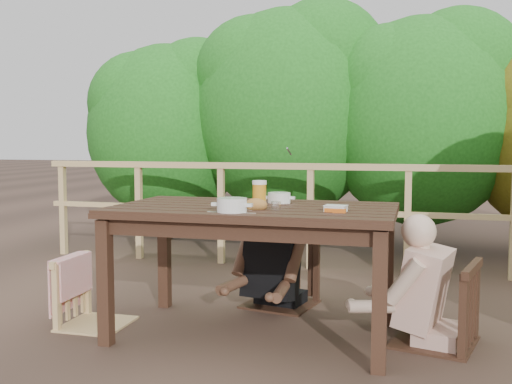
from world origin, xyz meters
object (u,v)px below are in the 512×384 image
(soup_far, at_px, (279,199))
(diner_right, at_px, (442,239))
(chair_left, at_px, (95,261))
(woman, at_px, (281,225))
(soup_near, at_px, (232,206))
(chair_right, at_px, (436,265))
(tumbler, at_px, (276,207))
(chair_far, at_px, (280,241))
(beer_glass, at_px, (259,194))
(butter_tub, at_px, (336,210))
(table, at_px, (254,272))
(bread_roll, at_px, (256,205))

(soup_far, bearing_deg, diner_right, -5.71)
(chair_left, xyz_separation_m, soup_far, (1.16, 0.33, 0.41))
(woman, relative_size, soup_near, 4.17)
(chair_right, distance_m, soup_far, 1.06)
(chair_right, relative_size, tumbler, 14.16)
(woman, bearing_deg, chair_left, 48.73)
(chair_right, xyz_separation_m, woman, (-1.08, 0.58, 0.12))
(chair_far, distance_m, soup_near, 1.08)
(beer_glass, distance_m, butter_tub, 0.54)
(diner_right, xyz_separation_m, soup_near, (-1.16, -0.45, 0.21))
(tumbler, bearing_deg, chair_left, 176.10)
(soup_far, bearing_deg, table, -115.13)
(woman, bearing_deg, diner_right, 164.11)
(diner_right, height_order, butter_tub, diner_right)
(soup_near, xyz_separation_m, butter_tub, (0.57, 0.17, -0.02))
(chair_far, xyz_separation_m, butter_tub, (0.52, -0.84, 0.34))
(chair_left, relative_size, soup_near, 2.97)
(chair_right, xyz_separation_m, tumbler, (-0.91, -0.31, 0.35))
(bread_roll, bearing_deg, soup_far, 82.47)
(soup_far, bearing_deg, tumbler, -79.39)
(bread_roll, distance_m, beer_glass, 0.20)
(table, relative_size, soup_near, 5.98)
(chair_right, height_order, diner_right, diner_right)
(chair_right, distance_m, bread_roll, 1.14)
(chair_far, height_order, chair_right, chair_far)
(diner_right, relative_size, beer_glass, 7.39)
(diner_right, bearing_deg, woman, 76.80)
(woman, relative_size, soup_far, 4.80)
(chair_far, distance_m, chair_right, 1.22)
(diner_right, bearing_deg, soup_near, 125.67)
(tumbler, height_order, butter_tub, tumbler)
(diner_right, xyz_separation_m, soup_far, (-1.02, 0.10, 0.20))
(chair_right, xyz_separation_m, butter_tub, (-0.57, -0.28, 0.35))
(chair_far, xyz_separation_m, diner_right, (1.11, -0.56, 0.16))
(woman, xyz_separation_m, bread_roll, (0.05, -0.86, 0.24))
(table, height_order, soup_far, soup_far)
(chair_far, distance_m, tumbler, 0.96)
(diner_right, bearing_deg, beer_glass, 109.11)
(diner_right, bearing_deg, chair_far, 77.61)
(table, relative_size, tumbler, 25.54)
(diner_right, distance_m, bread_roll, 1.12)
(chair_left, xyz_separation_m, chair_far, (1.07, 0.79, 0.05))
(diner_right, distance_m, tumbler, 1.01)
(chair_left, distance_m, chair_right, 2.17)
(table, relative_size, bread_roll, 12.58)
(table, height_order, beer_glass, beer_glass)
(chair_left, relative_size, diner_right, 0.67)
(diner_right, relative_size, soup_far, 5.10)
(chair_far, bearing_deg, chair_left, -131.96)
(soup_far, height_order, beer_glass, beer_glass)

